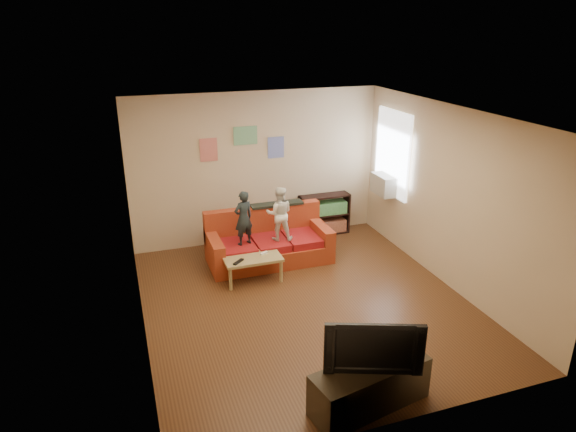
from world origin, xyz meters
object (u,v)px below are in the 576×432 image
object	(u,v)px
file_box	(317,246)
child_b	(279,214)
child_a	(243,218)
coffee_table	(252,260)
sofa	(268,243)
television	(373,343)
bookshelf	(324,217)
tv_stand	(370,386)

from	to	relation	value
file_box	child_b	bearing A→B (deg)	-172.95
child_a	coffee_table	world-z (taller)	child_a
sofa	child_a	size ratio (longest dim) A/B	2.26
child_a	file_box	distance (m)	1.49
television	file_box	bearing A→B (deg)	97.32
file_box	television	size ratio (longest dim) A/B	0.44
child_a	coffee_table	size ratio (longest dim) A/B	1.01
child_a	bookshelf	world-z (taller)	child_a
child_b	file_box	distance (m)	1.01
sofa	television	size ratio (longest dim) A/B	2.04
sofa	child_b	world-z (taller)	child_b
child_b	tv_stand	bearing A→B (deg)	103.84
child_b	coffee_table	bearing A→B (deg)	54.53
tv_stand	bookshelf	bearing A→B (deg)	61.94
child_b	tv_stand	xyz separation A→B (m)	(-0.17, -3.56, -0.63)
bookshelf	file_box	size ratio (longest dim) A/B	2.18
sofa	child_b	distance (m)	0.62
child_b	bookshelf	bearing A→B (deg)	-125.42
coffee_table	television	world-z (taller)	television
sofa	bookshelf	size ratio (longest dim) A/B	2.11
child_a	television	xyz separation A→B (m)	(0.43, -3.56, -0.10)
sofa	bookshelf	world-z (taller)	sofa
bookshelf	tv_stand	xyz separation A→B (m)	(-1.35, -4.49, -0.10)
file_box	tv_stand	xyz separation A→B (m)	(-0.87, -3.65, 0.09)
child_b	bookshelf	world-z (taller)	child_b
sofa	file_box	bearing A→B (deg)	-5.51
child_b	tv_stand	distance (m)	3.62
bookshelf	file_box	world-z (taller)	bookshelf
file_box	television	xyz separation A→B (m)	(-0.87, -3.65, 0.62)
sofa	television	bearing A→B (deg)	-90.34
bookshelf	sofa	bearing A→B (deg)	-150.43
child_a	file_box	world-z (taller)	child_a
television	sofa	bearing A→B (deg)	110.45
coffee_table	tv_stand	size ratio (longest dim) A/B	0.68
tv_stand	child_b	bearing A→B (deg)	75.97
child_a	tv_stand	distance (m)	3.64
child_b	television	distance (m)	3.57
coffee_table	television	xyz separation A→B (m)	(0.42, -3.10, 0.43)
child_a	child_b	world-z (taller)	child_b
sofa	television	world-z (taller)	television
coffee_table	television	size ratio (longest dim) A/B	0.89
tv_stand	coffee_table	bearing A→B (deg)	86.43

